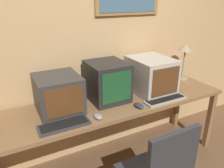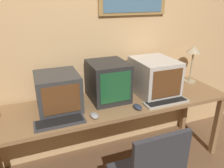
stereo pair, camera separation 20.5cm
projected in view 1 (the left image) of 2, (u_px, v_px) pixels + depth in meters
wall_back at (95, 38)px, 2.22m from camera, size 8.00×0.08×2.60m
desk at (112, 108)px, 2.15m from camera, size 2.39×0.63×0.74m
monitor_left at (58, 94)px, 1.91m from camera, size 0.37×0.41×0.33m
monitor_center at (107, 81)px, 2.12m from camera, size 0.36×0.40×0.38m
monitor_right at (151, 75)px, 2.30m from camera, size 0.39×0.47×0.37m
keyboard_main at (64, 125)px, 1.72m from camera, size 0.40×0.15×0.03m
keyboard_side at (165, 100)px, 2.14m from camera, size 0.45×0.13×0.03m
mouse_near_keyboard at (98, 116)px, 1.84m from camera, size 0.07×0.11×0.03m
mouse_far_corner at (139, 106)px, 2.01m from camera, size 0.07×0.12×0.04m
desk_lamp at (185, 53)px, 2.59m from camera, size 0.17×0.17×0.43m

